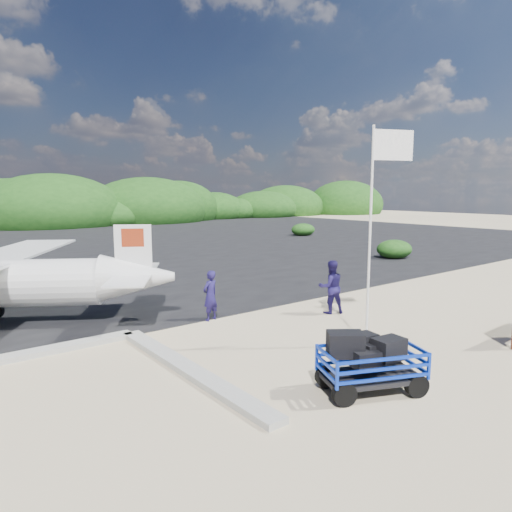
{
  "coord_description": "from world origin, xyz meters",
  "views": [
    {
      "loc": [
        -9.79,
        -8.07,
        4.44
      ],
      "look_at": [
        0.66,
        5.32,
        2.01
      ],
      "focal_mm": 32.0,
      "sensor_mm": 36.0,
      "label": 1
    }
  ],
  "objects_px": {
    "baggage_cart": "(370,392)",
    "crew_a": "(210,296)",
    "flagpole": "(366,346)",
    "crew_b": "(331,287)",
    "aircraft_large": "(269,250)"
  },
  "relations": [
    {
      "from": "crew_b",
      "to": "aircraft_large",
      "type": "bearing_deg",
      "value": -98.73
    },
    {
      "from": "crew_b",
      "to": "crew_a",
      "type": "bearing_deg",
      "value": -1.89
    },
    {
      "from": "crew_a",
      "to": "aircraft_large",
      "type": "bearing_deg",
      "value": -150.96
    },
    {
      "from": "flagpole",
      "to": "crew_b",
      "type": "distance_m",
      "value": 3.78
    },
    {
      "from": "baggage_cart",
      "to": "crew_a",
      "type": "distance_m",
      "value": 7.09
    },
    {
      "from": "baggage_cart",
      "to": "flagpole",
      "type": "xyz_separation_m",
      "value": [
        2.36,
        2.0,
        0.0
      ]
    },
    {
      "from": "baggage_cart",
      "to": "crew_b",
      "type": "bearing_deg",
      "value": 74.12
    },
    {
      "from": "crew_a",
      "to": "aircraft_large",
      "type": "distance_m",
      "value": 19.2
    },
    {
      "from": "aircraft_large",
      "to": "crew_b",
      "type": "bearing_deg",
      "value": 89.29
    },
    {
      "from": "crew_a",
      "to": "flagpole",
      "type": "bearing_deg",
      "value": 97.31
    },
    {
      "from": "flagpole",
      "to": "aircraft_large",
      "type": "xyz_separation_m",
      "value": [
        11.61,
        18.45,
        0.0
      ]
    },
    {
      "from": "flagpole",
      "to": "crew_b",
      "type": "bearing_deg",
      "value": 59.09
    },
    {
      "from": "baggage_cart",
      "to": "crew_a",
      "type": "bearing_deg",
      "value": 111.57
    },
    {
      "from": "flagpole",
      "to": "crew_a",
      "type": "relative_size",
      "value": 3.55
    },
    {
      "from": "flagpole",
      "to": "aircraft_large",
      "type": "distance_m",
      "value": 21.8
    }
  ]
}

